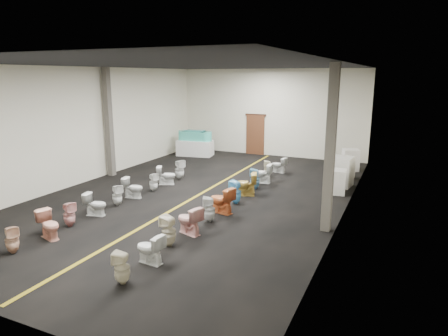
{
  "coord_description": "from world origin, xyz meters",
  "views": [
    {
      "loc": [
        6.5,
        -12.09,
        4.18
      ],
      "look_at": [
        0.52,
        1.0,
        0.82
      ],
      "focal_mm": 32.0,
      "sensor_mm": 36.0,
      "label": 1
    }
  ],
  "objects": [
    {
      "name": "aisle_stripe",
      "position": [
        0.0,
        0.0,
        0.0
      ],
      "size": [
        0.12,
        15.6,
        0.01
      ],
      "primitive_type": "cube",
      "color": "olive",
      "rests_on": "floor"
    },
    {
      "name": "appliance_crate_d",
      "position": [
        4.4,
        6.17,
        0.48
      ],
      "size": [
        0.86,
        0.86,
        0.96
      ],
      "primitive_type": "cube",
      "rotation": [
        0.0,
        0.0,
        0.35
      ],
      "color": "white",
      "rests_on": "floor"
    },
    {
      "name": "toilet_right_7",
      "position": [
        1.53,
        0.61,
        0.42
      ],
      "size": [
        0.92,
        0.69,
        0.83
      ],
      "primitive_type": "imported",
      "rotation": [
        0.0,
        0.0,
        -1.26
      ],
      "color": "gold",
      "rests_on": "floor"
    },
    {
      "name": "appliance_crate_c",
      "position": [
        4.4,
        4.58,
        0.39
      ],
      "size": [
        0.74,
        0.74,
        0.77
      ],
      "primitive_type": "cube",
      "rotation": [
        0.0,
        0.0,
        -0.09
      ],
      "color": "silver",
      "rests_on": "floor"
    },
    {
      "name": "toilet_right_2",
      "position": [
        1.37,
        -4.19,
        0.4
      ],
      "size": [
        0.42,
        0.41,
        0.8
      ],
      "primitive_type": "imported",
      "rotation": [
        0.0,
        0.0,
        -1.73
      ],
      "color": "beige",
      "rests_on": "floor"
    },
    {
      "name": "toilet_left_7",
      "position": [
        -1.75,
        -0.27,
        0.34
      ],
      "size": [
        0.39,
        0.39,
        0.68
      ],
      "primitive_type": "imported",
      "rotation": [
        0.0,
        0.0,
        1.25
      ],
      "color": "white",
      "rests_on": "floor"
    },
    {
      "name": "toilet_right_9",
      "position": [
        1.52,
        2.49,
        0.39
      ],
      "size": [
        0.79,
        0.49,
        0.78
      ],
      "primitive_type": "imported",
      "rotation": [
        0.0,
        0.0,
        -1.5
      ],
      "color": "white",
      "rests_on": "floor"
    },
    {
      "name": "toilet_left_4",
      "position": [
        -1.86,
        -3.2,
        0.35
      ],
      "size": [
        0.75,
        0.52,
        0.7
      ],
      "primitive_type": "imported",
      "rotation": [
        0.0,
        0.0,
        1.78
      ],
      "color": "silver",
      "rests_on": "floor"
    },
    {
      "name": "column_right",
      "position": [
        4.75,
        -1.5,
        2.25
      ],
      "size": [
        0.25,
        0.25,
        4.5
      ],
      "primitive_type": "cube",
      "color": "#59544C",
      "rests_on": "floor"
    },
    {
      "name": "toilet_right_0",
      "position": [
        1.51,
        -6.18,
        0.35
      ],
      "size": [
        0.39,
        0.39,
        0.7
      ],
      "primitive_type": "imported",
      "rotation": [
        0.0,
        0.0,
        -1.31
      ],
      "color": "beige",
      "rests_on": "floor"
    },
    {
      "name": "toilet_right_5",
      "position": [
        1.54,
        -1.41,
        0.42
      ],
      "size": [
        0.91,
        0.66,
        0.83
      ],
      "primitive_type": "imported",
      "rotation": [
        0.0,
        0.0,
        -1.83
      ],
      "color": "#CE6431",
      "rests_on": "floor"
    },
    {
      "name": "toilet_left_1",
      "position": [
        -1.81,
        -6.11,
        0.35
      ],
      "size": [
        0.41,
        0.41,
        0.69
      ],
      "primitive_type": "imported",
      "rotation": [
        0.0,
        0.0,
        1.18
      ],
      "color": "#D8A586",
      "rests_on": "floor"
    },
    {
      "name": "toilet_right_4",
      "position": [
        1.54,
        -2.26,
        0.38
      ],
      "size": [
        0.46,
        0.46,
        0.76
      ],
      "primitive_type": "imported",
      "rotation": [
        0.0,
        0.0,
        -1.15
      ],
      "color": "silver",
      "rests_on": "floor"
    },
    {
      "name": "toilet_right_8",
      "position": [
        1.54,
        1.56,
        0.39
      ],
      "size": [
        0.43,
        0.43,
        0.78
      ],
      "primitive_type": "imported",
      "rotation": [
        0.0,
        0.0,
        -1.34
      ],
      "color": "#71AFD2",
      "rests_on": "floor"
    },
    {
      "name": "toilet_left_6",
      "position": [
        -1.93,
        -1.26,
        0.36
      ],
      "size": [
        0.77,
        0.52,
        0.72
      ],
      "primitive_type": "imported",
      "rotation": [
        0.0,
        0.0,
        1.75
      ],
      "color": "silver",
      "rests_on": "floor"
    },
    {
      "name": "toilet_left_5",
      "position": [
        -1.87,
        -2.18,
        0.35
      ],
      "size": [
        0.43,
        0.42,
        0.71
      ],
      "primitive_type": "imported",
      "rotation": [
        0.0,
        0.0,
        1.16
      ],
      "color": "silver",
      "rests_on": "floor"
    },
    {
      "name": "toilet_right_11",
      "position": [
        1.61,
        4.42,
        0.34
      ],
      "size": [
        0.73,
        0.52,
        0.68
      ],
      "primitive_type": "imported",
      "rotation": [
        0.0,
        0.0,
        -1.79
      ],
      "color": "silver",
      "rests_on": "floor"
    },
    {
      "name": "bathtub",
      "position": [
        -3.56,
        6.24,
        1.07
      ],
      "size": [
        1.86,
        0.76,
        0.55
      ],
      "rotation": [
        0.0,
        0.0,
        0.08
      ],
      "color": "#46CBB6",
      "rests_on": "display_table"
    },
    {
      "name": "wall_left",
      "position": [
        -5.0,
        0.0,
        2.25
      ],
      "size": [
        0.0,
        16.0,
        16.0
      ],
      "primitive_type": "plane",
      "rotation": [
        1.57,
        0.0,
        1.57
      ],
      "color": "beige",
      "rests_on": "ground"
    },
    {
      "name": "toilet_left_2",
      "position": [
        -1.72,
        -5.08,
        0.37
      ],
      "size": [
        0.82,
        0.61,
        0.75
      ],
      "primitive_type": "imported",
      "rotation": [
        0.0,
        0.0,
        1.28
      ],
      "color": "#E79C84",
      "rests_on": "floor"
    },
    {
      "name": "toilet_right_3",
      "position": [
        1.45,
        -3.3,
        0.39
      ],
      "size": [
        0.87,
        0.66,
        0.78
      ],
      "primitive_type": "imported",
      "rotation": [
        0.0,
        0.0,
        -1.9
      ],
      "color": "#EBABA3",
      "rests_on": "floor"
    },
    {
      "name": "toilet_left_9",
      "position": [
        -1.75,
        1.59,
        0.41
      ],
      "size": [
        0.49,
        0.49,
        0.82
      ],
      "primitive_type": "imported",
      "rotation": [
        0.0,
        0.0,
        1.18
      ],
      "color": "silver",
      "rests_on": "floor"
    },
    {
      "name": "toilet_right_10",
      "position": [
        1.39,
        3.54,
        0.35
      ],
      "size": [
        0.41,
        0.41,
        0.69
      ],
      "primitive_type": "imported",
      "rotation": [
        0.0,
        0.0,
        -1.19
      ],
      "color": "#EDE4C5",
      "rests_on": "floor"
    },
    {
      "name": "toilet_right_1",
      "position": [
        1.49,
        -5.17,
        0.35
      ],
      "size": [
        0.73,
        0.46,
        0.71
      ],
      "primitive_type": "imported",
      "rotation": [
        0.0,
        0.0,
        -1.68
      ],
      "color": "white",
      "rests_on": "floor"
    },
    {
      "name": "display_table",
      "position": [
        -3.56,
        6.24,
        0.41
      ],
      "size": [
        1.96,
        1.2,
        0.82
      ],
      "primitive_type": "cube",
      "rotation": [
        0.0,
        0.0,
        0.16
      ],
      "color": "white",
      "rests_on": "floor"
    },
    {
      "name": "toilet_left_3",
      "position": [
        -1.89,
        -4.22,
        0.36
      ],
      "size": [
        0.4,
        0.39,
        0.72
      ],
      "primitive_type": "imported",
      "rotation": [
        0.0,
        0.0,
        1.34
      ],
      "color": "#D99794",
      "rests_on": "floor"
    },
    {
      "name": "wall_back",
      "position": [
        0.0,
        8.0,
        2.25
      ],
      "size": [
        10.0,
        0.0,
        10.0
      ],
      "primitive_type": "plane",
      "rotation": [
        1.57,
        0.0,
        0.0
      ],
      "color": "beige",
      "rests_on": "ground"
    },
    {
      "name": "ceiling",
      "position": [
        0.0,
        0.0,
        4.5
      ],
      "size": [
        16.0,
        16.0,
        0.0
      ],
      "primitive_type": "plane",
      "rotation": [
        3.14,
        0.0,
        0.0
      ],
      "color": "black",
      "rests_on": "ground"
    },
    {
      "name": "floor",
      "position": [
        0.0,
        0.0,
        0.0
      ],
      "size": [
        16.0,
        16.0,
        0.0
      ],
      "primitive_type": "plane",
      "color": "black",
      "rests_on": "ground"
    },
    {
      "name": "door_frame",
      "position": [
        -0.8,
        7.95,
        2.12
      ],
      "size": [
        1.15,
        0.08,
        0.1
      ],
      "primitive_type": "cube",
      "color": "#331C11",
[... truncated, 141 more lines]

